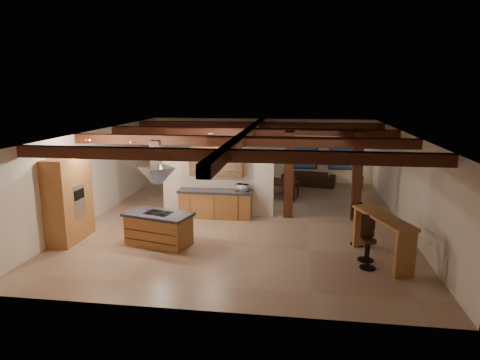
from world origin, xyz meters
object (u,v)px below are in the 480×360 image
object	(u,v)px
kitchen_island	(159,228)
sofa	(309,178)
dining_table	(273,189)
bar_counter	(383,231)

from	to	relation	value
kitchen_island	sofa	size ratio (longest dim) A/B	0.87
dining_table	bar_counter	xyz separation A→B (m)	(3.10, -6.04, 0.45)
sofa	kitchen_island	bearing A→B (deg)	71.34
kitchen_island	bar_counter	world-z (taller)	bar_counter
kitchen_island	bar_counter	bearing A→B (deg)	-3.40
dining_table	bar_counter	bearing A→B (deg)	-38.23
kitchen_island	sofa	world-z (taller)	kitchen_island
kitchen_island	bar_counter	xyz separation A→B (m)	(5.90, -0.35, 0.33)
dining_table	bar_counter	distance (m)	6.81
sofa	bar_counter	world-z (taller)	bar_counter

